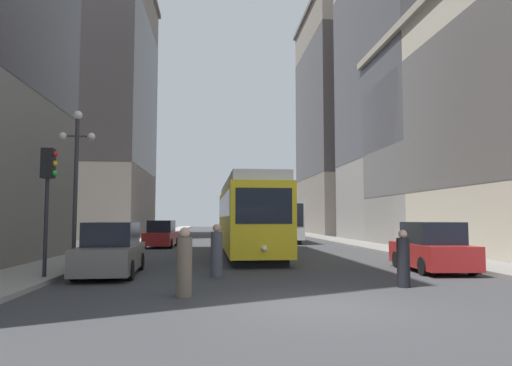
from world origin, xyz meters
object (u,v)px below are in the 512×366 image
(transit_bus, at_px, (278,219))
(parked_car_left_mid, at_px, (111,250))
(parked_car_right_far, at_px, (432,248))
(streetcar, at_px, (247,216))
(pedestrian_crossing_far, at_px, (403,260))
(traffic_light_near_left, at_px, (48,177))
(pedestrian_crossing_near, at_px, (184,264))
(lamp_post_left_near, at_px, (76,164))
(parked_car_left_near, at_px, (161,235))
(pedestrian_on_sidewalk, at_px, (217,252))

(transit_bus, height_order, parked_car_left_mid, transit_bus)
(parked_car_left_mid, bearing_deg, parked_car_right_far, -2.17)
(streetcar, distance_m, pedestrian_crossing_far, 12.55)
(parked_car_right_far, xyz_separation_m, traffic_light_near_left, (-13.32, -1.56, 2.40))
(parked_car_left_mid, height_order, parked_car_right_far, same)
(parked_car_left_mid, height_order, pedestrian_crossing_near, parked_car_left_mid)
(transit_bus, xyz_separation_m, lamp_post_left_near, (-11.02, -20.67, 2.16))
(parked_car_left_mid, xyz_separation_m, traffic_light_near_left, (-1.68, -1.53, 2.40))
(parked_car_left_near, xyz_separation_m, pedestrian_crossing_near, (2.80, -20.16, -0.04))
(parked_car_left_mid, height_order, pedestrian_crossing_far, parked_car_left_mid)
(pedestrian_on_sidewalk, distance_m, lamp_post_left_near, 7.14)
(pedestrian_on_sidewalk, bearing_deg, pedestrian_crossing_near, -151.94)
(traffic_light_near_left, bearing_deg, lamp_post_left_near, 93.40)
(parked_car_left_near, xyz_separation_m, lamp_post_left_near, (-1.90, -13.29, 3.27))
(transit_bus, height_order, traffic_light_near_left, traffic_light_near_left)
(streetcar, distance_m, transit_bus, 15.05)
(streetcar, distance_m, traffic_light_near_left, 12.10)
(lamp_post_left_near, bearing_deg, pedestrian_on_sidewalk, -28.95)
(parked_car_left_mid, relative_size, pedestrian_on_sidewalk, 2.75)
(parked_car_left_mid, height_order, pedestrian_on_sidewalk, parked_car_left_mid)
(streetcar, xyz_separation_m, pedestrian_crossing_near, (-2.56, -12.97, -1.29))
(transit_bus, xyz_separation_m, parked_car_left_near, (-9.11, -7.38, -1.10))
(parked_car_left_near, bearing_deg, pedestrian_crossing_far, -61.80)
(streetcar, distance_m, parked_car_right_far, 10.40)
(parked_car_left_mid, relative_size, lamp_post_left_near, 0.80)
(lamp_post_left_near, bearing_deg, parked_car_right_far, -8.86)
(traffic_light_near_left, bearing_deg, parked_car_right_far, 6.67)
(parked_car_left_mid, bearing_deg, traffic_light_near_left, -140.04)
(parked_car_right_far, distance_m, pedestrian_on_sidewalk, 8.05)
(pedestrian_crossing_far, bearing_deg, pedestrian_on_sidewalk, 173.68)
(parked_car_left_near, relative_size, pedestrian_crossing_near, 2.51)
(pedestrian_crossing_far, bearing_deg, parked_car_right_far, 75.76)
(parked_car_left_mid, xyz_separation_m, pedestrian_on_sidewalk, (3.64, -0.93, -0.02))
(parked_car_right_far, relative_size, pedestrian_crossing_far, 2.68)
(parked_car_left_near, relative_size, lamp_post_left_near, 0.71)
(streetcar, bearing_deg, parked_car_left_mid, -123.98)
(pedestrian_on_sidewalk, relative_size, lamp_post_left_near, 0.29)
(transit_bus, height_order, parked_car_left_near, transit_bus)
(traffic_light_near_left, bearing_deg, parked_car_left_mid, 42.27)
(parked_car_left_mid, bearing_deg, lamp_post_left_near, 129.28)
(parked_car_right_far, relative_size, traffic_light_near_left, 1.09)
(pedestrian_crossing_far, bearing_deg, transit_bus, 111.11)
(parked_car_right_far, distance_m, lamp_post_left_near, 14.09)
(transit_bus, distance_m, parked_car_left_near, 11.78)
(streetcar, xyz_separation_m, parked_car_right_far, (6.27, -8.21, -1.26))
(parked_car_left_mid, bearing_deg, parked_car_left_near, 87.68)
(parked_car_left_near, xyz_separation_m, parked_car_right_far, (11.64, -15.40, 0.00))
(parked_car_left_near, bearing_deg, transit_bus, 42.19)
(parked_car_right_far, bearing_deg, parked_car_left_near, -49.65)
(parked_car_right_far, height_order, pedestrian_crossing_far, parked_car_right_far)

